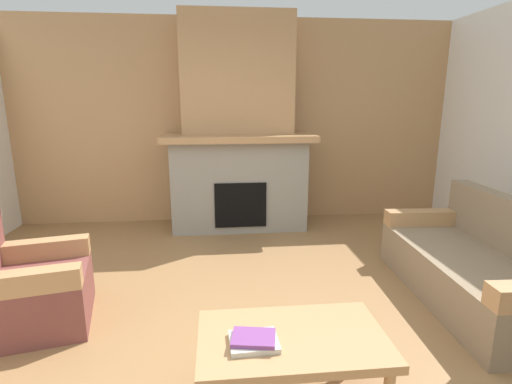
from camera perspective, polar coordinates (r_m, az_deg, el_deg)
name	(u,v)px	position (r m, az deg, el deg)	size (l,w,h in m)	color
ground	(262,340)	(2.92, 0.82, -20.96)	(9.00, 9.00, 0.00)	olive
wall_back_wood_panel	(236,122)	(5.41, -2.91, 10.17)	(6.00, 0.12, 2.70)	tan
fireplace	(238,139)	(5.05, -2.65, 7.83)	(1.90, 0.82, 2.70)	gray
couch	(479,268)	(3.78, 29.94, -9.66)	(0.92, 1.84, 0.85)	#847056
armchair	(26,288)	(3.40, -30.76, -12.06)	(0.91, 0.91, 0.85)	brown
coffee_table	(292,344)	(2.23, 5.34, -21.39)	(1.00, 0.60, 0.43)	tan
book_stack_near_edge	(254,340)	(2.12, -0.34, -20.97)	(0.25, 0.21, 0.05)	beige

